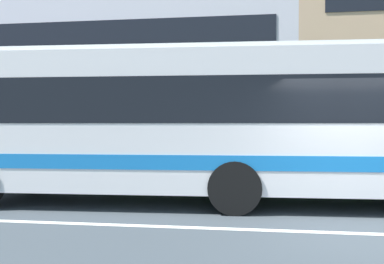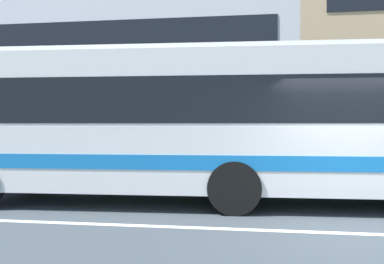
{
  "view_description": "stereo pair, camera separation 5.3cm",
  "coord_description": "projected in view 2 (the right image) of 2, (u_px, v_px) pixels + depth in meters",
  "views": [
    {
      "loc": [
        -1.82,
        -6.63,
        1.68
      ],
      "look_at": [
        -3.03,
        1.94,
        1.52
      ],
      "focal_mm": 38.89,
      "sensor_mm": 36.0,
      "label": 1
    },
    {
      "loc": [
        -1.77,
        -6.63,
        1.68
      ],
      "look_at": [
        -3.03,
        1.94,
        1.52
      ],
      "focal_mm": 38.89,
      "sensor_mm": 36.0,
      "label": 2
    }
  ],
  "objects": [
    {
      "name": "ground_plane",
      "position": [
        370.0,
        234.0,
        6.32
      ],
      "size": [
        160.0,
        160.0,
        0.0
      ],
      "primitive_type": "plane",
      "color": "#394046"
    },
    {
      "name": "lane_centre_line",
      "position": [
        370.0,
        234.0,
        6.32
      ],
      "size": [
        60.0,
        0.16,
        0.01
      ],
      "primitive_type": "cube",
      "color": "silver",
      "rests_on": "ground_plane"
    },
    {
      "name": "apartment_block_left",
      "position": [
        89.0,
        74.0,
        23.72
      ],
      "size": [
        22.35,
        10.64,
        9.1
      ],
      "color": "silver",
      "rests_on": "ground_plane"
    },
    {
      "name": "transit_bus",
      "position": [
        204.0,
        120.0,
        8.92
      ],
      "size": [
        10.88,
        3.08,
        3.22
      ],
      "color": "silver",
      "rests_on": "ground_plane"
    }
  ]
}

